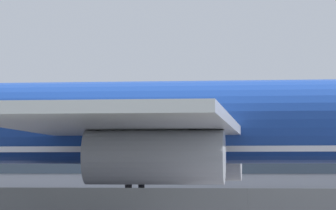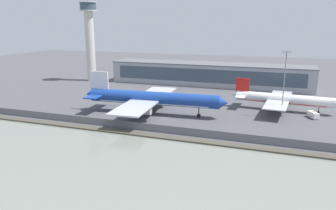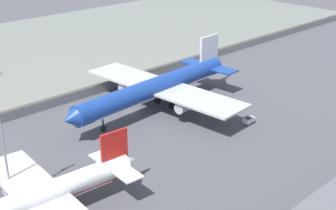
# 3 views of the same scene
# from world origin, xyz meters

# --- Properties ---
(ground_plane) EXTENTS (500.00, 500.00, 0.00)m
(ground_plane) POSITION_xyz_m (0.00, 0.00, 0.00)
(ground_plane) COLOR #4C4C51
(shoreline_seawall) EXTENTS (320.00, 3.00, 0.50)m
(shoreline_seawall) POSITION_xyz_m (0.00, -20.50, 0.25)
(shoreline_seawall) COLOR #474238
(shoreline_seawall) RESTS_ON ground
(perimeter_fence) EXTENTS (280.00, 0.10, 2.54)m
(perimeter_fence) POSITION_xyz_m (0.00, -16.00, 1.27)
(perimeter_fence) COLOR slate
(perimeter_fence) RESTS_ON ground
(cargo_jet_blue) EXTENTS (57.33, 49.61, 15.83)m
(cargo_jet_blue) POSITION_xyz_m (-6.37, 3.75, 6.04)
(cargo_jet_blue) COLOR #193D93
(cargo_jet_blue) RESTS_ON ground
(passenger_jet_white_red) EXTENTS (42.28, 36.39, 12.24)m
(passenger_jet_white_red) POSITION_xyz_m (41.21, 25.79, 4.67)
(passenger_jet_white_red) COLOR white
(passenger_jet_white_red) RESTS_ON ground
(baggage_tug) EXTENTS (3.22, 1.64, 1.80)m
(baggage_tug) POSITION_xyz_m (-16.62, 26.00, 0.81)
(baggage_tug) COLOR white
(baggage_tug) RESTS_ON ground
(ops_van) EXTENTS (4.19, 5.59, 2.48)m
(ops_van) POSITION_xyz_m (52.47, 18.49, 1.28)
(ops_van) COLOR white
(ops_van) RESTS_ON ground
(control_tower) EXTENTS (10.43, 10.43, 48.64)m
(control_tower) POSITION_xyz_m (-69.89, 62.65, 27.35)
(control_tower) COLOR beige
(control_tower) RESTS_ON ground
(terminal_building) EXTENTS (112.39, 19.01, 12.38)m
(terminal_building) POSITION_xyz_m (1.14, 71.64, 6.20)
(terminal_building) COLOR #9EA3AD
(terminal_building) RESTS_ON ground
(apron_light_mast_apron_west) EXTENTS (3.20, 0.40, 24.45)m
(apron_light_mast_apron_west) POSITION_xyz_m (41.42, 16.56, 13.53)
(apron_light_mast_apron_west) COLOR gray
(apron_light_mast_apron_west) RESTS_ON ground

